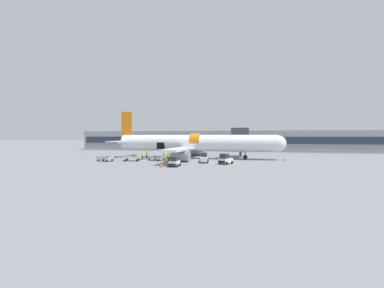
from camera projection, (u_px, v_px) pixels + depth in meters
name	position (u px, v px, depth m)	size (l,w,h in m)	color
ground_plane	(199.00, 160.00, 51.96)	(500.00, 500.00, 0.00)	slate
apron_marking_line	(177.00, 162.00, 47.67)	(22.10, 3.17, 0.01)	silver
terminal_strip	(220.00, 141.00, 84.58)	(95.01, 9.67, 6.46)	gray
jet_bridge_stub	(241.00, 136.00, 57.85)	(3.75, 8.69, 6.58)	#4C4C51
airplane	(194.00, 144.00, 55.10)	(37.20, 30.02, 10.34)	white
baggage_tug_lead	(225.00, 160.00, 43.90)	(2.56, 2.95, 1.79)	silver
baggage_tug_mid	(174.00, 162.00, 40.18)	(1.77, 2.47, 1.62)	white
baggage_tug_rear	(204.00, 158.00, 46.53)	(2.02, 3.34, 1.78)	silver
baggage_cart_loading	(157.00, 158.00, 50.31)	(4.20, 2.75, 0.95)	#999BA0
baggage_cart_queued	(132.00, 158.00, 49.40)	(4.22, 2.43, 1.11)	#B7BABF
baggage_cart_empty	(106.00, 159.00, 48.79)	(4.09, 2.29, 0.91)	#B7BABF
ground_crew_loader_a	(171.00, 155.00, 52.21)	(0.50, 0.53, 1.62)	#1E2338
ground_crew_loader_b	(168.00, 157.00, 48.91)	(0.58, 0.43, 1.65)	#1E2338
ground_crew_driver	(147.00, 155.00, 53.38)	(0.62, 0.51, 1.79)	#2D2D33
ground_crew_supervisor	(164.00, 155.00, 53.12)	(0.51, 0.48, 1.54)	#2D2D33
ground_crew_helper	(142.00, 156.00, 52.01)	(0.50, 0.53, 1.60)	#2D2D33
suitcase_on_tarmac_upright	(165.00, 160.00, 47.92)	(0.48, 0.42, 0.69)	olive
safety_cone_nose	(285.00, 159.00, 50.58)	(0.58, 0.58, 0.62)	black
safety_cone_engine_left	(161.00, 165.00, 39.74)	(0.61, 0.61, 0.62)	black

